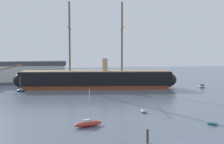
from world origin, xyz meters
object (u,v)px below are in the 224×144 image
Objects in this scene: sailboat_far_left at (21,91)px; dockside_warehouse_left at (1,72)px; dinghy_foreground_right at (212,123)px; dinghy_near_centre at (143,111)px; motorboat_far_right at (202,86)px; motorboat_distant_centre at (107,84)px; seagull_in_flight at (174,68)px; tall_ship at (96,79)px; sailboat_foreground_left at (88,123)px; mooring_piling_left_pair at (148,136)px.

dockside_warehouse_left reaches higher than sailboat_far_left.
dockside_warehouse_left is (-47.06, 72.00, 4.04)m from dinghy_foreground_right.
dinghy_foreground_right is at bearing -53.12° from dinghy_near_centre.
dinghy_near_centre is (-7.97, 10.62, 0.02)m from dinghy_foreground_right.
motorboat_distant_centre is at bearing 157.59° from motorboat_far_right.
dinghy_near_centre is 0.04× the size of dockside_warehouse_left.
seagull_in_flight reaches higher than dinghy_near_centre.
motorboat_far_right is (35.13, -5.29, -2.59)m from tall_ship.
sailboat_far_left is at bearing 128.81° from dinghy_foreground_right.
seagull_in_flight reaches higher than motorboat_far_right.
sailboat_foreground_left is 2.60× the size of dinghy_foreground_right.
motorboat_distant_centre is 43.32m from dockside_warehouse_left.
sailboat_far_left is 4.49× the size of seagull_in_flight.
dinghy_near_centre is 44.28m from motorboat_far_right.
dinghy_foreground_right is at bearing -7.93° from sailboat_foreground_left.
motorboat_distant_centre reaches higher than dinghy_foreground_right.
dinghy_near_centre is at bearing -144.78° from seagull_in_flight.
dockside_warehouse_left is (-69.98, 29.65, 3.84)m from motorboat_far_right.
sailboat_foreground_left is at bearing -145.47° from dinghy_near_centre.
tall_ship is 23.68m from sailboat_far_left.
sailboat_foreground_left reaches higher than motorboat_distant_centre.
tall_ship reaches higher than dockside_warehouse_left.
sailboat_far_left is (-16.02, 41.39, -0.09)m from sailboat_foreground_left.
tall_ship is 25.34× the size of dinghy_near_centre.
dinghy_near_centre is at bearing 73.76° from mooring_piling_left_pair.
dockside_warehouse_left reaches higher than sailboat_foreground_left.
dockside_warehouse_left is at bearing 157.04° from motorboat_far_right.
seagull_in_flight is (36.74, -26.96, 7.87)m from sailboat_far_left.
seagull_in_flight is at bearing -130.65° from motorboat_far_right.
sailboat_far_left is 55.14m from mooring_piling_left_pair.
dinghy_near_centre is 13.85m from seagull_in_flight.
dinghy_near_centre is at bearing -90.66° from motorboat_distant_centre.
motorboat_far_right is 34.14m from seagull_in_flight.
sailboat_foreground_left is 1.22× the size of sailboat_far_left.
dinghy_foreground_right is 14.29m from mooring_piling_left_pair.
dockside_warehouse_left is (-34.20, 78.19, 3.41)m from mooring_piling_left_pair.
dockside_warehouse_left is at bearing 156.61° from motorboat_distant_centre.
tall_ship is 9.03m from motorboat_distant_centre.
dinghy_foreground_right is 13.28m from dinghy_near_centre.
dockside_warehouse_left reaches higher than motorboat_distant_centre.
mooring_piling_left_pair is at bearing -121.21° from seagull_in_flight.
sailboat_foreground_left is 1.86× the size of motorboat_far_right.
sailboat_far_left is 1.52× the size of motorboat_far_right.
motorboat_far_right is at bearing 45.77° from dinghy_near_centre.
sailboat_foreground_left is at bearing -68.85° from sailboat_far_left.
seagull_in_flight is (1.27, 17.14, 8.02)m from dinghy_foreground_right.
sailboat_foreground_left is at bearing -99.17° from tall_ship.
mooring_piling_left_pair reaches higher than motorboat_far_right.
seagull_in_flight is at bearing -66.16° from tall_ship.
mooring_piling_left_pair is (22.61, -50.28, 0.48)m from sailboat_far_left.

